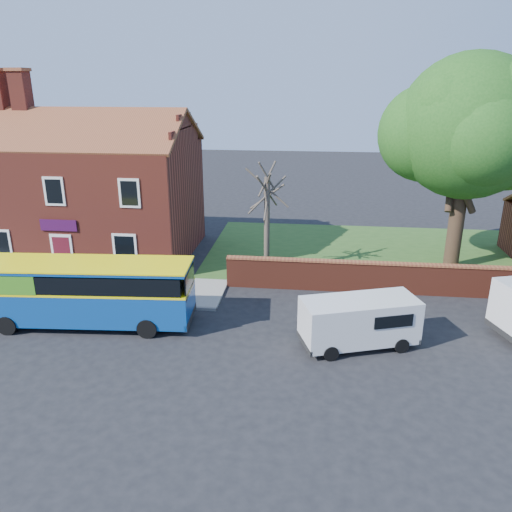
# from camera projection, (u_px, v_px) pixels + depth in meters

# --- Properties ---
(ground) EXTENTS (120.00, 120.00, 0.00)m
(ground) POSITION_uv_depth(u_px,v_px,m) (146.00, 353.00, 19.29)
(ground) COLOR black
(ground) RESTS_ON ground
(pavement) EXTENTS (18.00, 3.50, 0.12)m
(pavement) POSITION_uv_depth(u_px,v_px,m) (49.00, 286.00, 25.43)
(pavement) COLOR gray
(pavement) RESTS_ON ground
(kerb) EXTENTS (18.00, 0.15, 0.14)m
(kerb) POSITION_uv_depth(u_px,v_px,m) (31.00, 300.00, 23.78)
(kerb) COLOR slate
(kerb) RESTS_ON ground
(grass_strip) EXTENTS (26.00, 12.00, 0.04)m
(grass_strip) POSITION_uv_depth(u_px,v_px,m) (424.00, 255.00, 30.05)
(grass_strip) COLOR #426B28
(grass_strip) RESTS_ON ground
(shop_building) EXTENTS (12.30, 8.13, 10.50)m
(shop_building) POSITION_uv_depth(u_px,v_px,m) (90.00, 197.00, 29.71)
(shop_building) COLOR maroon
(shop_building) RESTS_ON ground
(boundary_wall) EXTENTS (22.00, 0.38, 1.60)m
(boundary_wall) POSITION_uv_depth(u_px,v_px,m) (451.00, 280.00, 24.17)
(boundary_wall) COLOR maroon
(boundary_wall) RESTS_ON ground
(bus) EXTENTS (9.33, 2.95, 2.80)m
(bus) POSITION_uv_depth(u_px,v_px,m) (76.00, 290.00, 21.08)
(bus) COLOR #0D4290
(bus) RESTS_ON ground
(van_near) EXTENTS (4.83, 3.13, 1.97)m
(van_near) POSITION_uv_depth(u_px,v_px,m) (360.00, 320.00, 19.47)
(van_near) COLOR silver
(van_near) RESTS_ON ground
(large_tree) EXTENTS (9.37, 7.41, 11.43)m
(large_tree) POSITION_uv_depth(u_px,v_px,m) (469.00, 131.00, 25.82)
(large_tree) COLOR black
(large_tree) RESTS_ON ground
(bare_tree) EXTENTS (2.16, 2.57, 5.76)m
(bare_tree) POSITION_uv_depth(u_px,v_px,m) (267.00, 220.00, 26.42)
(bare_tree) COLOR #4C4238
(bare_tree) RESTS_ON ground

